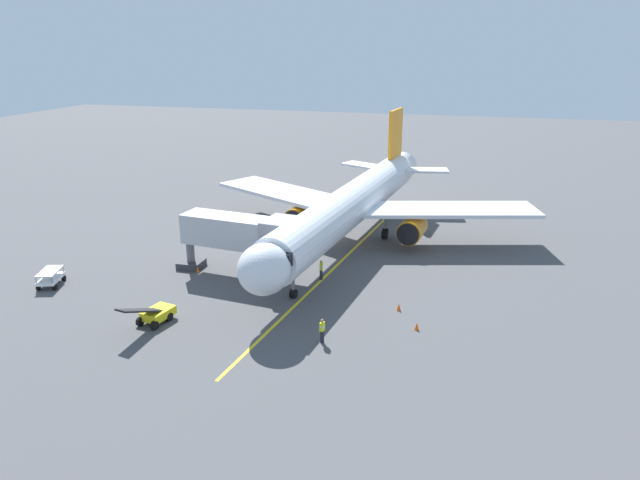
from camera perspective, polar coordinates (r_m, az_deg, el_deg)
ground_plane at (r=58.39m, az=2.08°, el=-0.04°), size 220.00×220.00×0.00m
apron_lead_in_line at (r=51.72m, az=1.58°, el=-2.56°), size 4.98×39.75×0.01m
airplane at (r=56.28m, az=3.17°, el=3.48°), size 34.56×40.33×11.50m
jet_bridge at (r=48.56m, az=-7.22°, el=0.56°), size 11.52×4.11×5.40m
ground_crew_marshaller at (r=38.69m, az=0.21°, el=-8.83°), size 0.31×0.43×1.71m
ground_crew_wing_walker at (r=52.65m, az=-6.45°, el=-1.26°), size 0.35×0.45×1.71m
ground_crew_loader at (r=48.52m, az=0.11°, el=-2.91°), size 0.33×0.44×1.71m
baggage_cart_near_nose at (r=52.30m, az=-24.82°, el=-3.37°), size 2.19×2.90×1.27m
belt_loader_portside at (r=67.07m, az=7.67°, el=2.94°), size 2.35×4.73×2.32m
belt_loader_starboard_side at (r=42.92m, az=-15.80°, el=-6.93°), size 2.09×4.72×2.32m
safety_cone_nose_left at (r=51.39m, az=-11.87°, el=-2.80°), size 0.32×0.32×0.55m
safety_cone_nose_right at (r=43.71m, az=7.70°, el=-6.50°), size 0.32×0.32×0.55m
safety_cone_wing_port at (r=41.11m, az=9.43°, el=-8.30°), size 0.32×0.32×0.55m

